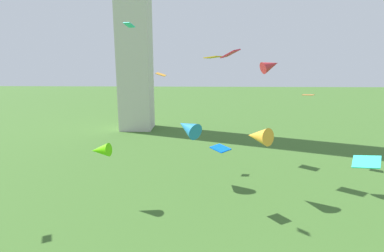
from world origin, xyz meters
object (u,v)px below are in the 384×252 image
Objects in this scene: kite_flying_2 at (308,95)px; kite_flying_11 at (366,162)px; kite_flying_8 at (220,148)px; kite_flying_9 at (213,57)px; kite_flying_10 at (100,150)px; kite_flying_1 at (230,54)px; kite_flying_7 at (258,136)px; kite_flying_3 at (161,74)px; kite_flying_0 at (129,25)px; kite_flying_6 at (270,66)px; kite_flying_4 at (188,128)px.

kite_flying_2 is 13.73m from kite_flying_11.
kite_flying_8 is 0.81× the size of kite_flying_9.
kite_flying_2 is at bearing 129.73° from kite_flying_10.
kite_flying_2 is 10.78m from kite_flying_9.
kite_flying_9 is at bearing 146.70° from kite_flying_1.
kite_flying_7 is 1.42× the size of kite_flying_11.
kite_flying_7 is at bearing 91.11° from kite_flying_8.
kite_flying_10 is at bearing -102.16° from kite_flying_3.
kite_flying_2 is 0.66× the size of kite_flying_9.
kite_flying_9 reaches higher than kite_flying_8.
kite_flying_11 is (5.99, -4.93, -0.38)m from kite_flying_7.
kite_flying_10 is (-8.76, -12.26, -6.88)m from kite_flying_9.
kite_flying_0 is at bearing 62.80° from kite_flying_2.
kite_flying_9 is at bearing 16.71° from kite_flying_6.
kite_flying_11 is (18.08, -3.14, 0.36)m from kite_flying_10.
kite_flying_11 is (9.32, -15.40, -6.53)m from kite_flying_9.
kite_flying_9 reaches higher than kite_flying_10.
kite_flying_3 reaches higher than kite_flying_7.
kite_flying_4 is at bearing -179.98° from kite_flying_11.
kite_flying_6 is 9.50m from kite_flying_8.
kite_flying_6 is (-5.09, -4.84, 3.10)m from kite_flying_2.
kite_flying_2 reaches higher than kite_flying_4.
kite_flying_1 is at bearing 145.01° from kite_flying_9.
kite_flying_0 is 12.85m from kite_flying_7.
kite_flying_2 is 0.48× the size of kite_flying_4.
kite_flying_9 is 1.14× the size of kite_flying_11.
kite_flying_1 is 1.06× the size of kite_flying_11.
kite_flying_0 is 9.45m from kite_flying_10.
kite_flying_3 is 7.02m from kite_flying_4.
kite_flying_3 is 10.87m from kite_flying_6.
kite_flying_11 is at bearing 162.23° from kite_flying_9.
kite_flying_7 is 12.24m from kite_flying_10.
kite_flying_10 is (-2.38, -0.88, -9.10)m from kite_flying_0.
kite_flying_1 is 1.79× the size of kite_flying_3.
kite_flying_2 is 21.53m from kite_flying_10.
kite_flying_2 is 1.27× the size of kite_flying_3.
kite_flying_1 is at bearing -14.24° from kite_flying_3.
kite_flying_6 is 1.12× the size of kite_flying_11.
kite_flying_10 is at bearing -32.63° from kite_flying_7.
kite_flying_8 is at bearing 132.09° from kite_flying_9.
kite_flying_8 is (6.61, -1.42, -8.71)m from kite_flying_0.
kite_flying_0 is 0.51× the size of kite_flying_1.
kite_flying_8 is 9.45m from kite_flying_11.
kite_flying_0 is 0.47× the size of kite_flying_9.
kite_flying_0 reaches higher than kite_flying_7.
kite_flying_8 is (-4.57, -6.02, -5.76)m from kite_flying_6.
kite_flying_9 is at bearing 104.44° from kite_flying_0.
kite_flying_4 is (3.99, 3.91, -8.37)m from kite_flying_0.
kite_flying_6 is (7.19, 0.68, 5.43)m from kite_flying_4.
kite_flying_4 reaches higher than kite_flying_11.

